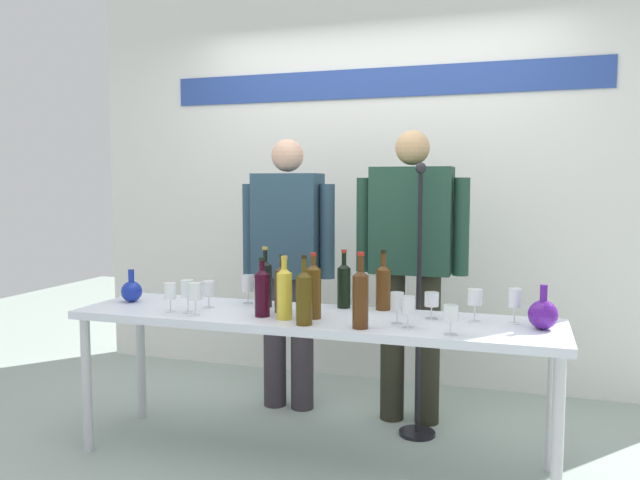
% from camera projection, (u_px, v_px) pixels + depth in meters
% --- Properties ---
extents(ground_plane, '(10.00, 10.00, 0.00)m').
position_uv_depth(ground_plane, '(311.00, 460.00, 3.18)').
color(ground_plane, '#9AAAA1').
extents(back_wall, '(4.31, 0.11, 3.00)m').
position_uv_depth(back_wall, '(377.00, 167.00, 4.42)').
color(back_wall, white).
rests_on(back_wall, ground).
extents(display_table, '(2.41, 0.59, 0.74)m').
position_uv_depth(display_table, '(311.00, 327.00, 3.12)').
color(display_table, silver).
rests_on(display_table, ground).
extents(decanter_blue_left, '(0.11, 0.11, 0.18)m').
position_uv_depth(decanter_blue_left, '(132.00, 291.00, 3.45)').
color(decanter_blue_left, '#182EA1').
rests_on(decanter_blue_left, display_table).
extents(decanter_blue_right, '(0.13, 0.13, 0.20)m').
position_uv_depth(decanter_blue_right, '(543.00, 314.00, 2.80)').
color(decanter_blue_right, '#521A8A').
rests_on(decanter_blue_right, display_table).
extents(presenter_left, '(0.59, 0.22, 1.66)m').
position_uv_depth(presenter_left, '(288.00, 257.00, 3.86)').
color(presenter_left, '#332D33').
rests_on(presenter_left, ground).
extents(presenter_right, '(0.65, 0.22, 1.69)m').
position_uv_depth(presenter_right, '(411.00, 255.00, 3.62)').
color(presenter_right, black).
rests_on(presenter_right, ground).
extents(wine_bottle_0, '(0.08, 0.08, 0.32)m').
position_uv_depth(wine_bottle_0, '(304.00, 296.00, 2.89)').
color(wine_bottle_0, '#48370B').
rests_on(wine_bottle_0, display_table).
extents(wine_bottle_1, '(0.07, 0.07, 0.32)m').
position_uv_depth(wine_bottle_1, '(265.00, 282.00, 3.31)').
color(wine_bottle_1, black).
rests_on(wine_bottle_1, display_table).
extents(wine_bottle_2, '(0.08, 0.08, 0.29)m').
position_uv_depth(wine_bottle_2, '(282.00, 287.00, 3.17)').
color(wine_bottle_2, '#492C1A').
rests_on(wine_bottle_2, display_table).
extents(wine_bottle_3, '(0.08, 0.08, 0.32)m').
position_uv_depth(wine_bottle_3, '(313.00, 290.00, 3.02)').
color(wine_bottle_3, '#52350D').
rests_on(wine_bottle_3, display_table).
extents(wine_bottle_4, '(0.07, 0.07, 0.31)m').
position_uv_depth(wine_bottle_4, '(344.00, 284.00, 3.28)').
color(wine_bottle_4, black).
rests_on(wine_bottle_4, display_table).
extents(wine_bottle_5, '(0.07, 0.07, 0.34)m').
position_uv_depth(wine_bottle_5, '(360.00, 297.00, 2.81)').
color(wine_bottle_5, '#49270E').
rests_on(wine_bottle_5, display_table).
extents(wine_bottle_6, '(0.08, 0.08, 0.31)m').
position_uv_depth(wine_bottle_6, '(383.00, 285.00, 3.23)').
color(wine_bottle_6, '#4F2F11').
rests_on(wine_bottle_6, display_table).
extents(wine_bottle_7, '(0.08, 0.08, 0.30)m').
position_uv_depth(wine_bottle_7, '(284.00, 291.00, 3.01)').
color(wine_bottle_7, gold).
rests_on(wine_bottle_7, display_table).
extents(wine_bottle_8, '(0.07, 0.07, 0.29)m').
position_uv_depth(wine_bottle_8, '(262.00, 291.00, 3.07)').
color(wine_bottle_8, black).
rests_on(wine_bottle_8, display_table).
extents(wine_glass_left_0, '(0.07, 0.07, 0.16)m').
position_uv_depth(wine_glass_left_0, '(188.00, 289.00, 3.16)').
color(wine_glass_left_0, white).
rests_on(wine_glass_left_0, display_table).
extents(wine_glass_left_1, '(0.07, 0.07, 0.16)m').
position_uv_depth(wine_glass_left_1, '(248.00, 284.00, 3.40)').
color(wine_glass_left_1, white).
rests_on(wine_glass_left_1, display_table).
extents(wine_glass_left_2, '(0.07, 0.07, 0.14)m').
position_uv_depth(wine_glass_left_2, '(209.00, 289.00, 3.28)').
color(wine_glass_left_2, white).
rests_on(wine_glass_left_2, display_table).
extents(wine_glass_left_3, '(0.07, 0.07, 0.16)m').
position_uv_depth(wine_glass_left_3, '(195.00, 292.00, 3.09)').
color(wine_glass_left_3, white).
rests_on(wine_glass_left_3, display_table).
extents(wine_glass_left_4, '(0.06, 0.06, 0.15)m').
position_uv_depth(wine_glass_left_4, '(170.00, 292.00, 3.18)').
color(wine_glass_left_4, white).
rests_on(wine_glass_left_4, display_table).
extents(wine_glass_right_0, '(0.06, 0.06, 0.13)m').
position_uv_depth(wine_glass_right_0, '(451.00, 314.00, 2.69)').
color(wine_glass_right_0, white).
rests_on(wine_glass_right_0, display_table).
extents(wine_glass_right_1, '(0.06, 0.06, 0.15)m').
position_uv_depth(wine_glass_right_1, '(408.00, 306.00, 2.82)').
color(wine_glass_right_1, white).
rests_on(wine_glass_right_1, display_table).
extents(wine_glass_right_2, '(0.07, 0.07, 0.13)m').
position_uv_depth(wine_glass_right_2, '(432.00, 300.00, 3.01)').
color(wine_glass_right_2, white).
rests_on(wine_glass_right_2, display_table).
extents(wine_glass_right_3, '(0.06, 0.06, 0.15)m').
position_uv_depth(wine_glass_right_3, '(397.00, 302.00, 2.90)').
color(wine_glass_right_3, white).
rests_on(wine_glass_right_3, display_table).
extents(wine_glass_right_4, '(0.07, 0.07, 0.15)m').
position_uv_depth(wine_glass_right_4, '(475.00, 298.00, 2.95)').
color(wine_glass_right_4, white).
rests_on(wine_glass_right_4, display_table).
extents(wine_glass_right_5, '(0.06, 0.06, 0.17)m').
position_uv_depth(wine_glass_right_5, '(515.00, 299.00, 2.91)').
color(wine_glass_right_5, white).
rests_on(wine_glass_right_5, display_table).
extents(microphone_stand, '(0.20, 0.20, 1.50)m').
position_uv_depth(microphone_stand, '(418.00, 346.00, 3.45)').
color(microphone_stand, black).
rests_on(microphone_stand, ground).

